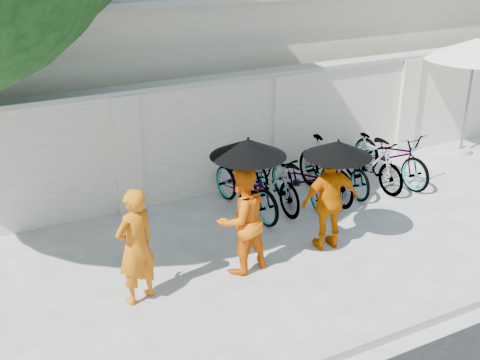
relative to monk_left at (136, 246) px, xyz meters
name	(u,v)px	position (x,y,z in m)	size (l,w,h in m)	color
ground	(273,281)	(1.76, -0.42, -0.78)	(80.00, 80.00, 0.00)	silver
kerb	(349,348)	(1.76, -2.12, -0.72)	(40.00, 0.16, 0.12)	#A3A49D
compound_wall	(232,134)	(2.76, 2.78, 0.22)	(20.00, 0.30, 2.00)	white
building_behind	(197,58)	(3.76, 6.58, 0.82)	(14.00, 6.00, 3.20)	silver
monk_left	(136,246)	(0.00, 0.00, 0.00)	(0.57, 0.38, 1.57)	#CE620A
monk_center	(242,219)	(1.52, 0.04, 0.00)	(0.76, 0.60, 1.57)	#E76207
parasol_center	(248,148)	(1.57, -0.04, 1.06)	(1.01, 1.01, 1.07)	black
monk_right	(330,201)	(2.97, 0.01, -0.02)	(0.89, 0.37, 1.53)	#D66400
parasol_right	(338,149)	(2.99, -0.07, 0.82)	(0.98, 0.98, 0.85)	black
patio_umbrella	(476,50)	(7.87, 2.05, 1.40)	(2.56, 2.56, 2.42)	#A3A49D
bike_0	(246,185)	(2.46, 1.65, -0.30)	(0.64, 1.85, 0.97)	slate
bike_1	(274,180)	(2.97, 1.61, -0.29)	(0.47, 1.65, 0.99)	slate
bike_2	(302,180)	(3.48, 1.52, -0.35)	(0.57, 1.64, 0.86)	slate
bike_3	(325,169)	(3.99, 1.56, -0.25)	(0.50, 1.77, 1.06)	slate
bike_4	(344,165)	(4.50, 1.69, -0.33)	(0.60, 1.72, 0.90)	slate
bike_5	(372,162)	(5.01, 1.52, -0.30)	(0.45, 1.60, 0.96)	slate
bike_6	(391,155)	(5.52, 1.61, -0.28)	(0.67, 1.92, 1.01)	slate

